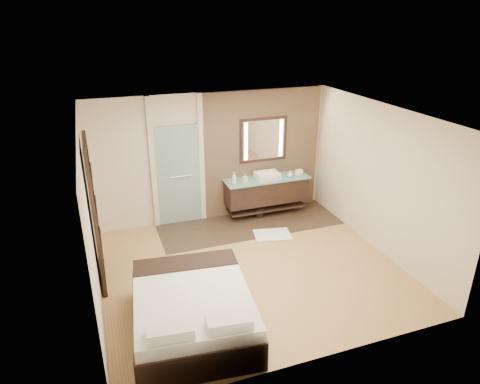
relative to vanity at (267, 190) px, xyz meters
name	(u,v)px	position (x,y,z in m)	size (l,w,h in m)	color
floor	(250,269)	(-1.10, -1.92, -0.58)	(5.00, 5.00, 0.00)	#AA7C47
tile_strip	(250,224)	(-0.50, -0.32, -0.57)	(3.80, 1.30, 0.01)	#33281C
stone_wall	(262,153)	(0.00, 0.29, 0.77)	(2.60, 0.08, 2.70)	tan
vanity	(267,190)	(0.00, 0.00, 0.00)	(1.85, 0.55, 0.88)	black
mirror_unit	(263,140)	(0.00, 0.24, 1.07)	(1.06, 0.04, 0.96)	black
frosted_door	(178,172)	(-1.85, 0.28, 0.56)	(1.10, 0.12, 2.70)	#BEF0E7
shoji_partition	(95,213)	(-3.53, -1.32, 0.63)	(0.06, 1.20, 2.40)	black
bed	(193,310)	(-2.41, -3.08, -0.26)	(1.81, 2.16, 0.77)	black
bath_mat	(272,235)	(-0.25, -0.94, -0.56)	(0.72, 0.50, 0.02)	white
waste_bin	(259,212)	(-0.18, -0.07, -0.46)	(0.20, 0.20, 0.24)	black
tissue_box	(299,172)	(0.74, -0.03, 0.33)	(0.12, 0.12, 0.10)	silver
soap_bottle_a	(234,178)	(-0.76, -0.06, 0.40)	(0.09, 0.09, 0.24)	silver
soap_bottle_b	(245,178)	(-0.51, -0.03, 0.37)	(0.08, 0.08, 0.17)	#B2B2B2
soap_bottle_c	(290,174)	(0.49, -0.12, 0.36)	(0.11, 0.11, 0.14)	#BFF0EF
cup	(300,172)	(0.80, 0.01, 0.33)	(0.12, 0.12, 0.09)	white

